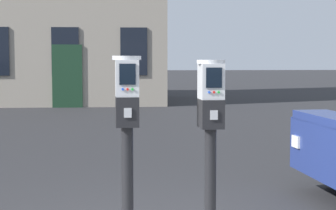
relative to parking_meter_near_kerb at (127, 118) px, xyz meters
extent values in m
cylinder|color=black|center=(0.00, 0.00, -0.55)|extent=(0.09, 0.09, 0.96)
cube|color=black|center=(0.00, 0.00, 0.05)|extent=(0.18, 0.24, 0.22)
cube|color=#A5A8AD|center=(0.00, -0.13, 0.05)|extent=(0.06, 0.01, 0.07)
cube|color=#B7BABF|center=(0.00, 0.00, 0.30)|extent=(0.18, 0.23, 0.27)
cube|color=black|center=(0.00, -0.12, 0.33)|extent=(0.12, 0.01, 0.15)
cylinder|color=blue|center=(-0.03, -0.12, 0.22)|extent=(0.02, 0.01, 0.02)
cylinder|color=red|center=(0.00, -0.12, 0.22)|extent=(0.02, 0.01, 0.02)
cylinder|color=green|center=(0.04, -0.12, 0.22)|extent=(0.02, 0.01, 0.02)
cylinder|color=#B7BABF|center=(0.00, 0.00, 0.45)|extent=(0.22, 0.22, 0.03)
cylinder|color=black|center=(0.64, 0.00, -0.56)|extent=(0.09, 0.09, 0.94)
cube|color=black|center=(0.64, 0.00, 0.03)|extent=(0.18, 0.24, 0.22)
cube|color=#A5A8AD|center=(0.64, -0.13, 0.03)|extent=(0.06, 0.01, 0.07)
cube|color=#B7BABF|center=(0.64, 0.00, 0.27)|extent=(0.18, 0.23, 0.27)
cube|color=black|center=(0.64, -0.12, 0.30)|extent=(0.12, 0.01, 0.15)
cylinder|color=blue|center=(0.60, -0.12, 0.20)|extent=(0.02, 0.01, 0.02)
cylinder|color=red|center=(0.64, -0.12, 0.20)|extent=(0.02, 0.01, 0.02)
cylinder|color=green|center=(0.67, -0.12, 0.20)|extent=(0.02, 0.01, 0.02)
cylinder|color=#B7BABF|center=(0.64, 0.00, 0.42)|extent=(0.22, 0.22, 0.03)
cube|color=white|center=(2.05, 2.31, -0.55)|extent=(0.05, 0.20, 0.14)
cube|color=black|center=(-1.83, 14.78, 0.71)|extent=(0.90, 0.06, 1.60)
cube|color=black|center=(0.45, 14.78, 0.71)|extent=(0.90, 0.06, 1.60)
cube|color=#193823|center=(-1.78, 14.78, -0.12)|extent=(1.00, 0.07, 2.10)
camera|label=1|loc=(-0.06, -4.22, 0.44)|focal=60.23mm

